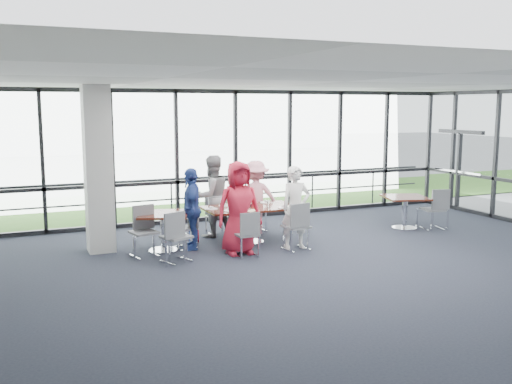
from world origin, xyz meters
name	(u,v)px	position (x,y,z in m)	size (l,w,h in m)	color
floor	(341,271)	(0.00, 0.00, -0.01)	(12.00, 10.00, 0.02)	#1C202D
ceiling	(346,81)	(0.00, 0.00, 3.20)	(12.00, 10.00, 0.04)	white
curtain_wall_back	(235,155)	(0.00, 5.00, 1.60)	(12.00, 0.10, 3.20)	white
exit_door	(459,171)	(6.00, 3.75, 1.05)	(0.12, 1.60, 2.10)	black
structural_column	(98,169)	(-3.60, 3.00, 1.60)	(0.50, 0.50, 3.20)	silver
apron	(181,192)	(0.00, 10.00, -0.02)	(80.00, 70.00, 0.02)	gray
grass_strip	(199,200)	(0.00, 8.00, 0.01)	(80.00, 5.00, 0.01)	#2C601F
hangar_main	(149,103)	(4.00, 32.00, 3.00)	(24.00, 10.00, 6.00)	silver
guard_rail	(227,195)	(0.00, 5.60, 0.50)	(0.06, 0.06, 12.00)	#2D2D33
main_table	(250,213)	(-0.66, 2.49, 0.62)	(1.90, 1.06, 0.75)	#35120A
side_table_left	(163,218)	(-2.48, 2.51, 0.64)	(1.17, 1.17, 0.75)	#35120A
side_table_right	(405,201)	(3.13, 2.32, 0.64)	(1.16, 1.16, 0.75)	#35120A
diner_near_left	(239,208)	(-1.21, 1.74, 0.89)	(0.87, 0.57, 1.78)	red
diner_near_right	(296,208)	(-0.03, 1.67, 0.82)	(0.60, 0.44, 1.64)	white
diner_far_left	(212,196)	(-1.20, 3.34, 0.88)	(0.86, 0.53, 1.76)	gray
diner_far_right	(256,197)	(-0.21, 3.26, 0.81)	(1.04, 0.54, 1.62)	pink
diner_end	(192,209)	(-1.92, 2.46, 0.81)	(0.94, 0.52, 1.61)	navy
chair_main_nl	(246,234)	(-1.15, 1.51, 0.42)	(0.41, 0.41, 0.84)	slate
chair_main_nr	(296,227)	(-0.07, 1.56, 0.47)	(0.46, 0.46, 0.93)	slate
chair_main_fl	(218,216)	(-1.05, 3.39, 0.42)	(0.41, 0.41, 0.83)	slate
chair_main_fr	(254,211)	(-0.16, 3.45, 0.47)	(0.46, 0.46, 0.93)	slate
chair_main_end	(184,228)	(-2.06, 2.54, 0.41)	(0.40, 0.40, 0.83)	slate
chair_spare_la	(176,237)	(-2.47, 1.63, 0.47)	(0.46, 0.46, 0.93)	slate
chair_spare_lb	(144,232)	(-2.92, 2.25, 0.46)	(0.45, 0.45, 0.93)	slate
chair_spare_r	(433,209)	(3.67, 2.01, 0.46)	(0.45, 0.45, 0.92)	slate
plate_nl	(230,211)	(-1.22, 2.19, 0.76)	(0.24, 0.24, 0.01)	white
plate_nr	(284,207)	(-0.07, 2.11, 0.76)	(0.26, 0.26, 0.01)	white
plate_fl	(225,205)	(-1.10, 2.80, 0.76)	(0.27, 0.27, 0.01)	white
plate_fr	(266,202)	(-0.15, 2.81, 0.76)	(0.27, 0.27, 0.01)	white
plate_end	(212,209)	(-1.48, 2.54, 0.76)	(0.24, 0.24, 0.01)	white
tumbler_a	(245,206)	(-0.88, 2.24, 0.82)	(0.07, 0.07, 0.13)	white
tumbler_b	(269,204)	(-0.34, 2.25, 0.82)	(0.07, 0.07, 0.15)	white
tumbler_c	(248,202)	(-0.60, 2.76, 0.81)	(0.06, 0.06, 0.13)	white
tumbler_d	(222,207)	(-1.33, 2.37, 0.82)	(0.07, 0.07, 0.14)	white
menu_a	(252,211)	(-0.80, 2.07, 0.75)	(0.28, 0.19, 0.00)	white
menu_b	(293,206)	(0.19, 2.19, 0.75)	(0.32, 0.22, 0.00)	white
menu_c	(251,203)	(-0.48, 2.89, 0.75)	(0.31, 0.22, 0.00)	white
condiment_caddy	(252,205)	(-0.60, 2.56, 0.77)	(0.10, 0.07, 0.04)	black
ketchup_bottle	(253,202)	(-0.60, 2.49, 0.84)	(0.06, 0.06, 0.18)	#AC1E33
green_bottle	(253,201)	(-0.58, 2.55, 0.85)	(0.05, 0.05, 0.20)	#17791F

